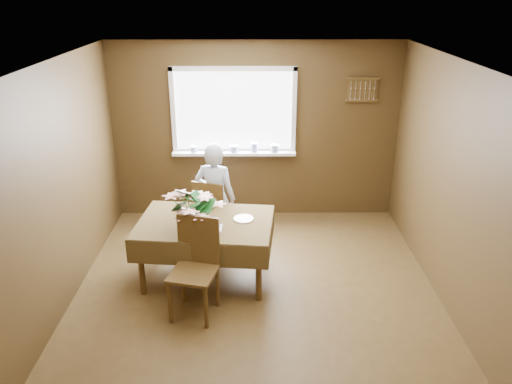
{
  "coord_description": "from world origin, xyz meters",
  "views": [
    {
      "loc": [
        -0.02,
        -4.52,
        3.18
      ],
      "look_at": [
        0.0,
        0.55,
        1.05
      ],
      "focal_mm": 35.0,
      "sensor_mm": 36.0,
      "label": 1
    }
  ],
  "objects_px": {
    "seated_woman": "(215,198)",
    "flower_bouquet": "(195,208)",
    "chair_near": "(196,263)",
    "dining_table": "(205,228)",
    "chair_far": "(212,212)"
  },
  "relations": [
    {
      "from": "dining_table",
      "to": "chair_near",
      "type": "bearing_deg",
      "value": -88.51
    },
    {
      "from": "chair_near",
      "to": "seated_woman",
      "type": "xyz_separation_m",
      "value": [
        0.11,
        1.3,
        0.15
      ]
    },
    {
      "from": "dining_table",
      "to": "chair_far",
      "type": "height_order",
      "value": "chair_far"
    },
    {
      "from": "chair_near",
      "to": "flower_bouquet",
      "type": "distance_m",
      "value": 0.58
    },
    {
      "from": "flower_bouquet",
      "to": "seated_woman",
      "type": "bearing_deg",
      "value": 81.76
    },
    {
      "from": "chair_far",
      "to": "chair_near",
      "type": "height_order",
      "value": "chair_near"
    },
    {
      "from": "chair_far",
      "to": "chair_near",
      "type": "bearing_deg",
      "value": 105.53
    },
    {
      "from": "chair_far",
      "to": "dining_table",
      "type": "bearing_deg",
      "value": 106.83
    },
    {
      "from": "chair_near",
      "to": "seated_woman",
      "type": "bearing_deg",
      "value": 98.57
    },
    {
      "from": "chair_far",
      "to": "chair_near",
      "type": "xyz_separation_m",
      "value": [
        -0.06,
        -1.3,
        0.04
      ]
    },
    {
      "from": "seated_woman",
      "to": "flower_bouquet",
      "type": "relative_size",
      "value": 2.78
    },
    {
      "from": "flower_bouquet",
      "to": "chair_near",
      "type": "bearing_deg",
      "value": -86.12
    },
    {
      "from": "chair_far",
      "to": "seated_woman",
      "type": "xyz_separation_m",
      "value": [
        0.05,
        0.0,
        0.19
      ]
    },
    {
      "from": "seated_woman",
      "to": "flower_bouquet",
      "type": "distance_m",
      "value": 1.0
    },
    {
      "from": "seated_woman",
      "to": "flower_bouquet",
      "type": "height_order",
      "value": "seated_woman"
    }
  ]
}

